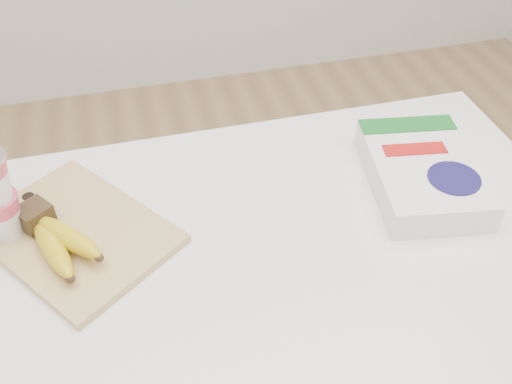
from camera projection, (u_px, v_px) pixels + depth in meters
The scene contains 3 objects.
cutting_board at pixel (75, 233), 0.91m from camera, with size 0.22×0.30×0.01m, color tan.
bananas at pixel (56, 238), 0.86m from camera, with size 0.14×0.18×0.05m.
cereal_box at pixel (422, 173), 0.99m from camera, with size 0.21×0.28×0.06m.
Camera 1 is at (-0.13, -0.54, 1.52)m, focal length 40.00 mm.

